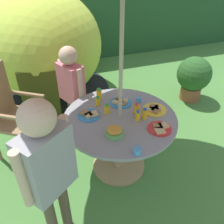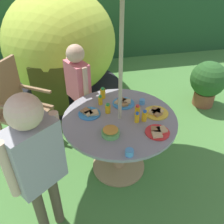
# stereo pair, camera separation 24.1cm
# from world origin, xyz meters

# --- Properties ---
(ground_plane) EXTENTS (10.00, 10.00, 0.02)m
(ground_plane) POSITION_xyz_m (0.00, 0.00, -0.01)
(ground_plane) COLOR #477A38
(hedge_backdrop) EXTENTS (9.00, 0.70, 1.67)m
(hedge_backdrop) POSITION_xyz_m (0.00, 3.40, 0.83)
(hedge_backdrop) COLOR #234C28
(hedge_backdrop) RESTS_ON ground_plane
(garden_table) EXTENTS (1.14, 1.14, 0.71)m
(garden_table) POSITION_xyz_m (0.00, 0.00, 0.51)
(garden_table) COLOR tan
(garden_table) RESTS_ON ground_plane
(wooden_chair) EXTENTS (0.66, 0.67, 1.07)m
(wooden_chair) POSITION_xyz_m (-1.08, 0.68, 0.59)
(wooden_chair) COLOR #93704C
(wooden_chair) RESTS_ON ground_plane
(dome_tent) EXTENTS (2.36, 2.36, 1.63)m
(dome_tent) POSITION_xyz_m (-0.50, 1.98, 0.81)
(dome_tent) COLOR #B2C63F
(dome_tent) RESTS_ON ground_plane
(potted_plant) EXTENTS (0.53, 0.53, 0.71)m
(potted_plant) POSITION_xyz_m (1.60, 1.00, 0.40)
(potted_plant) COLOR brown
(potted_plant) RESTS_ON ground_plane
(child_in_pink_shirt) EXTENTS (0.30, 0.38, 1.22)m
(child_in_pink_shirt) POSITION_xyz_m (-0.34, 0.72, 0.78)
(child_in_pink_shirt) COLOR brown
(child_in_pink_shirt) RESTS_ON ground_plane
(child_in_grey_shirt) EXTENTS (0.41, 0.38, 1.41)m
(child_in_grey_shirt) POSITION_xyz_m (-0.75, -0.57, 0.90)
(child_in_grey_shirt) COLOR brown
(child_in_grey_shirt) RESTS_ON ground_plane
(snack_bowl) EXTENTS (0.16, 0.16, 0.08)m
(snack_bowl) POSITION_xyz_m (-0.14, -0.24, 0.74)
(snack_bowl) COLOR #66B259
(snack_bowl) RESTS_ON garden_table
(plate_back_edge) EXTENTS (0.23, 0.23, 0.03)m
(plate_back_edge) POSITION_xyz_m (0.29, -0.30, 0.72)
(plate_back_edge) COLOR red
(plate_back_edge) RESTS_ON garden_table
(plate_far_left) EXTENTS (0.23, 0.23, 0.03)m
(plate_far_left) POSITION_xyz_m (-0.28, 0.12, 0.72)
(plate_far_left) COLOR #338CD8
(plate_far_left) RESTS_ON garden_table
(plate_near_left) EXTENTS (0.24, 0.24, 0.03)m
(plate_near_left) POSITION_xyz_m (0.10, 0.24, 0.72)
(plate_near_left) COLOR #338CD8
(plate_near_left) RESTS_ON garden_table
(plate_center_back) EXTENTS (0.25, 0.25, 0.03)m
(plate_center_back) POSITION_xyz_m (0.38, 0.00, 0.72)
(plate_center_back) COLOR yellow
(plate_center_back) RESTS_ON garden_table
(juice_bottle_near_right) EXTENTS (0.05, 0.05, 0.11)m
(juice_bottle_near_right) POSITION_xyz_m (-0.15, 0.28, 0.76)
(juice_bottle_near_right) COLOR yellow
(juice_bottle_near_right) RESTS_ON garden_table
(juice_bottle_far_right) EXTENTS (0.05, 0.05, 0.12)m
(juice_bottle_far_right) POSITION_xyz_m (0.18, 0.01, 0.76)
(juice_bottle_far_right) COLOR yellow
(juice_bottle_far_right) RESTS_ON garden_table
(juice_bottle_center_front) EXTENTS (0.05, 0.05, 0.12)m
(juice_bottle_center_front) POSITION_xyz_m (0.22, -0.09, 0.76)
(juice_bottle_center_front) COLOR yellow
(juice_bottle_center_front) RESTS_ON garden_table
(juice_bottle_mid_left) EXTENTS (0.05, 0.05, 0.11)m
(juice_bottle_mid_left) POSITION_xyz_m (0.15, -0.10, 0.76)
(juice_bottle_mid_left) COLOR yellow
(juice_bottle_mid_left) RESTS_ON garden_table
(juice_bottle_mid_right) EXTENTS (0.06, 0.06, 0.11)m
(juice_bottle_mid_right) POSITION_xyz_m (-0.10, 0.11, 0.75)
(juice_bottle_mid_right) COLOR yellow
(juice_bottle_mid_right) RESTS_ON garden_table
(juice_bottle_front_edge) EXTENTS (0.06, 0.06, 0.13)m
(juice_bottle_front_edge) POSITION_xyz_m (-0.10, 0.40, 0.77)
(juice_bottle_front_edge) COLOR yellow
(juice_bottle_front_edge) RESTS_ON garden_table
(cup_near) EXTENTS (0.07, 0.07, 0.06)m
(cup_near) POSITION_xyz_m (-0.04, -0.51, 0.73)
(cup_near) COLOR #4C99D8
(cup_near) RESTS_ON garden_table
(cup_far) EXTENTS (0.06, 0.06, 0.06)m
(cup_far) POSITION_xyz_m (0.29, 0.19, 0.73)
(cup_far) COLOR #4C99D8
(cup_far) RESTS_ON garden_table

